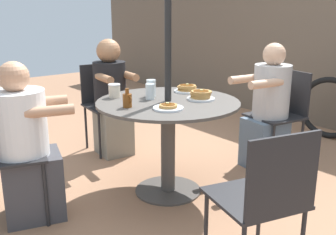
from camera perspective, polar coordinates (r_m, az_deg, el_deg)
ground_plane at (r=3.21m, az=0.00°, el=-10.59°), size 12.00×12.00×0.00m
patio_table at (r=3.01m, az=0.00°, el=-0.83°), size 1.09×1.09×0.74m
umbrella_pole at (r=2.90m, az=0.00°, el=9.93°), size 0.05×0.05×2.26m
diner_north at (r=2.82m, az=-19.90°, el=-4.49°), size 0.48×0.56×1.10m
patio_chair_east at (r=2.05m, az=13.82°, el=-11.02°), size 0.52×0.52×0.87m
patio_chair_south at (r=3.75m, az=16.14°, el=1.04°), size 0.48×0.48×0.87m
diner_south at (r=3.63m, az=14.30°, el=0.83°), size 0.39×0.55×1.13m
patio_chair_west at (r=4.06m, az=-9.16°, el=2.53°), size 0.47×0.47×0.87m
diner_west at (r=3.91m, az=-8.21°, el=2.33°), size 0.49×0.36×1.14m
pancake_plate_a at (r=3.29m, az=2.79°, el=4.18°), size 0.21×0.21×0.07m
pancake_plate_b at (r=3.01m, az=4.79°, el=3.18°), size 0.21×0.21×0.08m
pancake_plate_c at (r=2.71m, az=0.03°, el=1.49°), size 0.21×0.21×0.05m
syrup_bottle at (r=2.77m, az=-5.92°, el=2.55°), size 0.08×0.07×0.14m
coffee_cup at (r=3.10m, az=-7.79°, el=3.88°), size 0.09×0.09×0.11m
drinking_glass_a at (r=3.11m, az=-2.48°, el=4.29°), size 0.08×0.08×0.13m
drinking_glass_b at (r=3.01m, az=-2.63°, el=3.79°), size 0.07×0.07×0.12m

